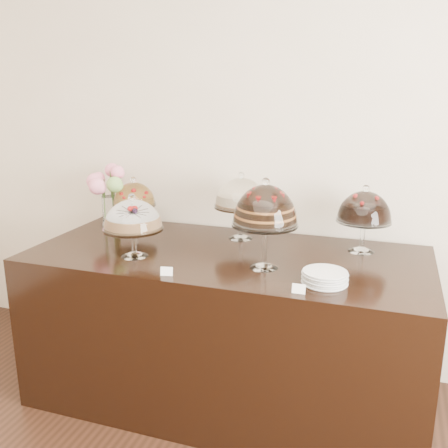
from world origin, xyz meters
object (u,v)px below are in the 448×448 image
(cake_stand_cheesecake, at_px, (241,195))
(cake_stand_dark_choco, at_px, (364,209))
(flower_vase, at_px, (107,189))
(plate_stack, at_px, (325,277))
(cake_stand_sugar_sponge, at_px, (133,218))
(cake_stand_fruit_tart, at_px, (134,197))
(display_counter, at_px, (227,326))
(cake_stand_choco_layer, at_px, (265,208))

(cake_stand_cheesecake, distance_m, cake_stand_dark_choco, 0.72)
(flower_vase, bearing_deg, plate_stack, -20.83)
(cake_stand_sugar_sponge, xyz_separation_m, flower_vase, (-0.47, 0.51, 0.03))
(cake_stand_sugar_sponge, bearing_deg, cake_stand_fruit_tart, 118.07)
(cake_stand_dark_choco, bearing_deg, cake_stand_cheesecake, 178.26)
(display_counter, relative_size, flower_vase, 5.47)
(cake_stand_sugar_sponge, relative_size, cake_stand_choco_layer, 0.75)
(cake_stand_dark_choco, relative_size, flower_vase, 0.95)
(cake_stand_cheesecake, height_order, plate_stack, cake_stand_cheesecake)
(cake_stand_cheesecake, bearing_deg, cake_stand_fruit_tart, -179.57)
(cake_stand_sugar_sponge, xyz_separation_m, cake_stand_cheesecake, (0.45, 0.51, 0.05))
(cake_stand_dark_choco, bearing_deg, plate_stack, -103.26)
(plate_stack, bearing_deg, cake_stand_fruit_tart, 156.54)
(cake_stand_sugar_sponge, bearing_deg, cake_stand_cheesecake, 48.32)
(cake_stand_fruit_tart, relative_size, flower_vase, 0.85)
(cake_stand_fruit_tart, distance_m, flower_vase, 0.20)
(flower_vase, xyz_separation_m, plate_stack, (1.51, -0.57, -0.22))
(flower_vase, relative_size, plate_stack, 1.90)
(cake_stand_cheesecake, relative_size, cake_stand_fruit_tart, 1.20)
(display_counter, xyz_separation_m, plate_stack, (0.58, -0.28, 0.48))
(cake_stand_dark_choco, xyz_separation_m, flower_vase, (-1.64, 0.02, 0.01))
(cake_stand_sugar_sponge, bearing_deg, flower_vase, 132.53)
(display_counter, distance_m, plate_stack, 0.80)
(cake_stand_choco_layer, distance_m, plate_stack, 0.45)
(flower_vase, bearing_deg, cake_stand_cheesecake, 0.03)
(cake_stand_cheesecake, xyz_separation_m, plate_stack, (0.59, -0.57, -0.24))
(cake_stand_sugar_sponge, distance_m, cake_stand_dark_choco, 1.27)
(cake_stand_sugar_sponge, relative_size, flower_vase, 0.87)
(cake_stand_cheesecake, bearing_deg, cake_stand_dark_choco, -1.74)
(cake_stand_sugar_sponge, xyz_separation_m, cake_stand_fruit_tart, (-0.27, 0.50, -0.01))
(cake_stand_dark_choco, xyz_separation_m, plate_stack, (-0.13, -0.55, -0.21))
(cake_stand_sugar_sponge, xyz_separation_m, plate_stack, (1.04, -0.07, -0.19))
(cake_stand_fruit_tart, bearing_deg, flower_vase, 178.59)
(cake_stand_sugar_sponge, relative_size, plate_stack, 1.66)
(flower_vase, height_order, plate_stack, flower_vase)
(display_counter, xyz_separation_m, cake_stand_sugar_sponge, (-0.46, -0.22, 0.67))
(cake_stand_cheesecake, relative_size, cake_stand_dark_choco, 1.08)
(display_counter, bearing_deg, flower_vase, 162.56)
(cake_stand_sugar_sponge, height_order, flower_vase, flower_vase)
(cake_stand_dark_choco, bearing_deg, cake_stand_fruit_tart, 179.35)
(display_counter, relative_size, cake_stand_dark_choco, 5.78)
(cake_stand_sugar_sponge, height_order, cake_stand_choco_layer, cake_stand_choco_layer)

